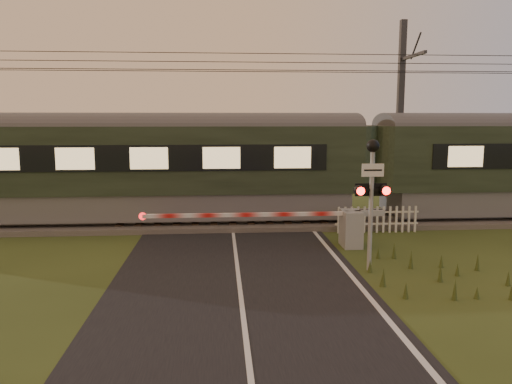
{
  "coord_description": "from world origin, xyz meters",
  "views": [
    {
      "loc": [
        -0.42,
        -11.55,
        3.82
      ],
      "look_at": [
        0.65,
        3.2,
        1.64
      ],
      "focal_mm": 35.0,
      "sensor_mm": 36.0,
      "label": 1
    }
  ],
  "objects": [
    {
      "name": "picket_fence",
      "position": [
        4.85,
        4.6,
        0.46
      ],
      "size": [
        2.86,
        0.08,
        0.9
      ],
      "color": "silver",
      "rests_on": "ground"
    },
    {
      "name": "track_bed",
      "position": [
        0.0,
        6.5,
        0.07
      ],
      "size": [
        140.0,
        3.4,
        0.39
      ],
      "color": "#47423D",
      "rests_on": "ground"
    },
    {
      "name": "crossing_signal",
      "position": [
        3.34,
        0.49,
        2.28
      ],
      "size": [
        0.84,
        0.35,
        3.32
      ],
      "color": "gray",
      "rests_on": "ground"
    },
    {
      "name": "overhead_wires",
      "position": [
        0.0,
        6.5,
        5.72
      ],
      "size": [
        120.0,
        0.62,
        0.62
      ],
      "color": "black",
      "rests_on": "ground"
    },
    {
      "name": "ground",
      "position": [
        0.0,
        0.0,
        0.0
      ],
      "size": [
        160.0,
        160.0,
        0.0
      ],
      "primitive_type": "plane",
      "color": "#323F18",
      "rests_on": "ground"
    },
    {
      "name": "boom_gate",
      "position": [
        3.12,
        2.86,
        0.62
      ],
      "size": [
        7.28,
        0.85,
        1.13
      ],
      "color": "gray",
      "rests_on": "ground"
    },
    {
      "name": "road",
      "position": [
        0.02,
        -0.23,
        0.01
      ],
      "size": [
        6.0,
        140.0,
        0.03
      ],
      "color": "black",
      "rests_on": "ground"
    },
    {
      "name": "train",
      "position": [
        5.05,
        6.5,
        2.14
      ],
      "size": [
        39.8,
        2.74,
        3.7
      ],
      "color": "slate",
      "rests_on": "ground"
    },
    {
      "name": "catenary_mast",
      "position": [
        7.02,
        8.73,
        4.02
      ],
      "size": [
        0.24,
        2.47,
        7.76
      ],
      "color": "#2D2D30",
      "rests_on": "ground"
    }
  ]
}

